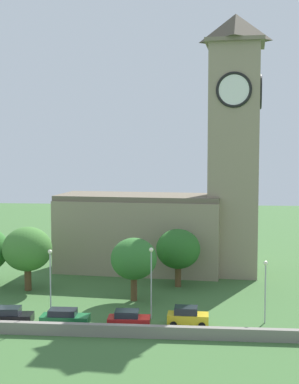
{
  "coord_description": "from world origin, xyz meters",
  "views": [
    {
      "loc": [
        6.03,
        -51.47,
        17.53
      ],
      "look_at": [
        0.6,
        10.24,
        12.46
      ],
      "focal_mm": 51.4,
      "sensor_mm": 36.0,
      "label": 1
    }
  ],
  "objects_px": {
    "car_yellow": "(187,316)",
    "car_red": "(128,319)",
    "streetlamp_west_mid": "(50,273)",
    "tree_riverside_west": "(27,249)",
    "tree_riverside_east": "(178,249)",
    "tree_by_tower": "(134,259)",
    "church": "(177,198)",
    "car_black": "(9,316)",
    "streetlamp_central": "(151,272)",
    "car_green": "(65,317)",
    "streetlamp_east_mid": "(265,281)"
  },
  "relations": [
    {
      "from": "car_red",
      "to": "tree_by_tower",
      "type": "relative_size",
      "value": 0.57
    },
    {
      "from": "car_red",
      "to": "streetlamp_east_mid",
      "type": "height_order",
      "value": "streetlamp_east_mid"
    },
    {
      "from": "car_red",
      "to": "streetlamp_central",
      "type": "height_order",
      "value": "streetlamp_central"
    },
    {
      "from": "car_black",
      "to": "tree_by_tower",
      "type": "bearing_deg",
      "value": 40.98
    },
    {
      "from": "car_black",
      "to": "streetlamp_east_mid",
      "type": "height_order",
      "value": "streetlamp_east_mid"
    },
    {
      "from": "church",
      "to": "car_yellow",
      "type": "bearing_deg",
      "value": -85.18
    },
    {
      "from": "car_black",
      "to": "car_yellow",
      "type": "relative_size",
      "value": 1.15
    },
    {
      "from": "streetlamp_west_mid",
      "to": "tree_by_tower",
      "type": "relative_size",
      "value": 1.0
    },
    {
      "from": "car_black",
      "to": "tree_by_tower",
      "type": "relative_size",
      "value": 0.64
    },
    {
      "from": "streetlamp_west_mid",
      "to": "streetlamp_east_mid",
      "type": "bearing_deg",
      "value": 2.25
    },
    {
      "from": "tree_riverside_east",
      "to": "car_yellow",
      "type": "bearing_deg",
      "value": -84.45
    },
    {
      "from": "church",
      "to": "tree_by_tower",
      "type": "relative_size",
      "value": 4.88
    },
    {
      "from": "car_yellow",
      "to": "tree_riverside_west",
      "type": "distance_m",
      "value": 23.38
    },
    {
      "from": "car_yellow",
      "to": "streetlamp_west_mid",
      "type": "xyz_separation_m",
      "value": [
        -13.89,
        0.72,
        3.84
      ]
    },
    {
      "from": "streetlamp_west_mid",
      "to": "tree_riverside_east",
      "type": "height_order",
      "value": "tree_riverside_east"
    },
    {
      "from": "car_red",
      "to": "car_yellow",
      "type": "distance_m",
      "value": 5.81
    },
    {
      "from": "church",
      "to": "tree_riverside_east",
      "type": "bearing_deg",
      "value": -86.47
    },
    {
      "from": "church",
      "to": "tree_riverside_west",
      "type": "bearing_deg",
      "value": -146.21
    },
    {
      "from": "church",
      "to": "car_black",
      "type": "distance_m",
      "value": 30.97
    },
    {
      "from": "car_black",
      "to": "tree_by_tower",
      "type": "distance_m",
      "value": 15.41
    },
    {
      "from": "tree_riverside_west",
      "to": "car_red",
      "type": "bearing_deg",
      "value": -42.71
    },
    {
      "from": "streetlamp_west_mid",
      "to": "car_yellow",
      "type": "bearing_deg",
      "value": -2.98
    },
    {
      "from": "car_green",
      "to": "streetlamp_east_mid",
      "type": "bearing_deg",
      "value": 7.64
    },
    {
      "from": "car_yellow",
      "to": "streetlamp_central",
      "type": "bearing_deg",
      "value": 153.01
    },
    {
      "from": "car_green",
      "to": "church",
      "type": "bearing_deg",
      "value": 67.94
    },
    {
      "from": "car_green",
      "to": "streetlamp_west_mid",
      "type": "xyz_separation_m",
      "value": [
        -1.86,
        1.8,
        3.95
      ]
    },
    {
      "from": "streetlamp_central",
      "to": "streetlamp_east_mid",
      "type": "bearing_deg",
      "value": -1.65
    },
    {
      "from": "car_black",
      "to": "tree_riverside_east",
      "type": "xyz_separation_m",
      "value": [
        16.06,
        16.53,
        3.86
      ]
    },
    {
      "from": "car_black",
      "to": "car_red",
      "type": "distance_m",
      "value": 11.85
    },
    {
      "from": "tree_riverside_east",
      "to": "tree_riverside_west",
      "type": "bearing_deg",
      "value": -169.57
    },
    {
      "from": "streetlamp_west_mid",
      "to": "streetlamp_central",
      "type": "bearing_deg",
      "value": 6.62
    },
    {
      "from": "streetlamp_central",
      "to": "church",
      "type": "bearing_deg",
      "value": 85.44
    },
    {
      "from": "car_green",
      "to": "car_red",
      "type": "bearing_deg",
      "value": -1.11
    },
    {
      "from": "car_black",
      "to": "tree_riverside_east",
      "type": "bearing_deg",
      "value": 45.82
    },
    {
      "from": "car_yellow",
      "to": "tree_by_tower",
      "type": "distance_m",
      "value": 11.19
    },
    {
      "from": "church",
      "to": "streetlamp_east_mid",
      "type": "distance_m",
      "value": 24.91
    },
    {
      "from": "car_yellow",
      "to": "car_red",
      "type": "bearing_deg",
      "value": -168.12
    },
    {
      "from": "tree_riverside_east",
      "to": "church",
      "type": "bearing_deg",
      "value": 93.53
    },
    {
      "from": "car_red",
      "to": "tree_by_tower",
      "type": "xyz_separation_m",
      "value": [
        -0.59,
        9.61,
        3.94
      ]
    },
    {
      "from": "car_green",
      "to": "car_yellow",
      "type": "xyz_separation_m",
      "value": [
        12.03,
        1.07,
        0.11
      ]
    },
    {
      "from": "church",
      "to": "streetlamp_west_mid",
      "type": "relative_size",
      "value": 4.89
    },
    {
      "from": "streetlamp_east_mid",
      "to": "streetlamp_central",
      "type": "bearing_deg",
      "value": 178.35
    },
    {
      "from": "car_red",
      "to": "tree_riverside_west",
      "type": "bearing_deg",
      "value": 137.29
    },
    {
      "from": "car_red",
      "to": "tree_riverside_west",
      "type": "distance_m",
      "value": 19.61
    },
    {
      "from": "streetlamp_west_mid",
      "to": "tree_riverside_east",
      "type": "bearing_deg",
      "value": 49.3
    },
    {
      "from": "car_yellow",
      "to": "tree_riverside_east",
      "type": "relative_size",
      "value": 0.56
    },
    {
      "from": "car_yellow",
      "to": "car_green",
      "type": "bearing_deg",
      "value": -174.9
    },
    {
      "from": "car_red",
      "to": "streetlamp_east_mid",
      "type": "relative_size",
      "value": 0.66
    },
    {
      "from": "streetlamp_east_mid",
      "to": "tree_by_tower",
      "type": "relative_size",
      "value": 0.87
    },
    {
      "from": "tree_by_tower",
      "to": "tree_riverside_west",
      "type": "height_order",
      "value": "tree_riverside_west"
    }
  ]
}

